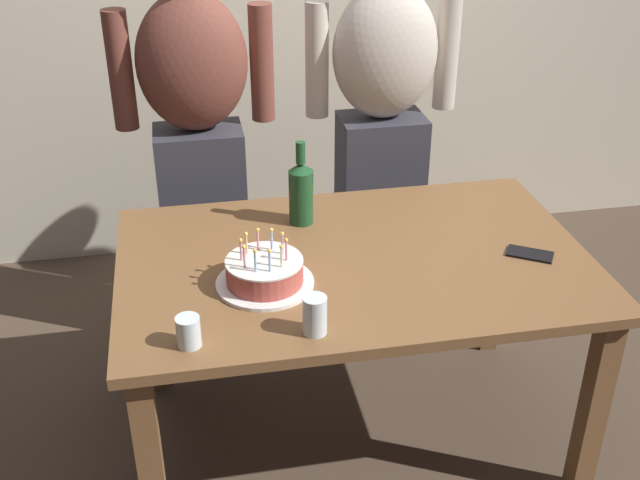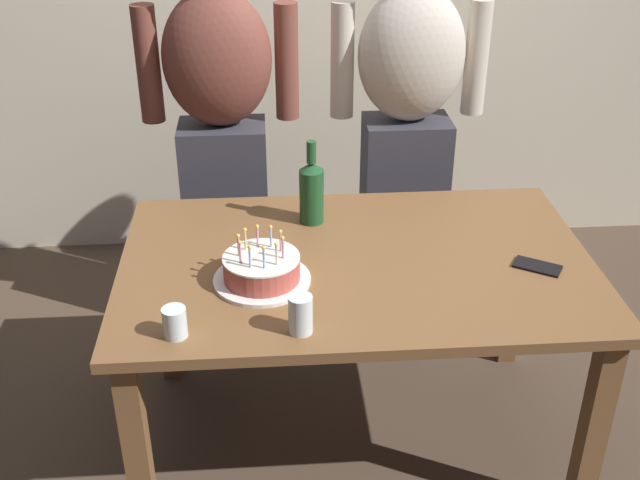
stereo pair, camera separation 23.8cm
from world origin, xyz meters
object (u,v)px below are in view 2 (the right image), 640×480
(birthday_cake, at_px, (262,270))
(person_man_bearded, at_px, (222,136))
(wine_bottle, at_px, (312,191))
(cell_phone, at_px, (537,266))
(water_glass_near, at_px, (175,322))
(person_woman_cardigan, at_px, (407,131))
(water_glass_far, at_px, (300,314))

(birthday_cake, xyz_separation_m, person_man_bearded, (-0.14, 0.87, 0.09))
(wine_bottle, relative_size, cell_phone, 2.06)
(water_glass_near, relative_size, person_woman_cardigan, 0.05)
(wine_bottle, height_order, person_man_bearded, person_man_bearded)
(water_glass_near, distance_m, water_glass_far, 0.34)
(water_glass_far, bearing_deg, birthday_cake, 111.23)
(water_glass_far, height_order, person_man_bearded, person_man_bearded)
(water_glass_near, bearing_deg, birthday_cake, 47.89)
(wine_bottle, bearing_deg, person_woman_cardigan, 49.83)
(water_glass_near, bearing_deg, water_glass_far, -0.84)
(water_glass_far, distance_m, person_man_bearded, 1.17)
(water_glass_near, relative_size, wine_bottle, 0.30)
(birthday_cake, relative_size, person_man_bearded, 0.18)
(birthday_cake, height_order, person_man_bearded, person_man_bearded)
(water_glass_far, relative_size, person_man_bearded, 0.07)
(wine_bottle, relative_size, person_man_bearded, 0.18)
(birthday_cake, bearing_deg, person_woman_cardigan, 55.96)
(cell_phone, bearing_deg, water_glass_far, -127.37)
(wine_bottle, distance_m, person_man_bearded, 0.58)
(water_glass_far, relative_size, person_woman_cardigan, 0.07)
(person_man_bearded, xyz_separation_m, person_woman_cardigan, (0.73, 0.00, 0.00))
(birthday_cake, xyz_separation_m, water_glass_far, (0.10, -0.27, 0.02))
(water_glass_far, height_order, wine_bottle, wine_bottle)
(water_glass_near, distance_m, cell_phone, 1.13)
(water_glass_far, xyz_separation_m, person_man_bearded, (-0.25, 1.14, 0.08))
(water_glass_far, relative_size, wine_bottle, 0.38)
(person_woman_cardigan, bearing_deg, person_man_bearded, 0.00)
(wine_bottle, bearing_deg, person_man_bearded, 123.18)
(birthday_cake, distance_m, wine_bottle, 0.43)
(water_glass_far, xyz_separation_m, wine_bottle, (0.07, 0.65, 0.06))
(birthday_cake, distance_m, person_woman_cardigan, 1.05)
(birthday_cake, xyz_separation_m, water_glass_near, (-0.24, -0.26, 0.00))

